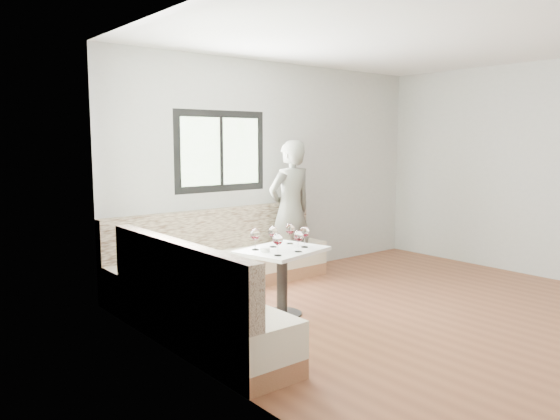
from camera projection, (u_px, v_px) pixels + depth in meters
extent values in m
cube|color=brown|center=(431.00, 316.00, 5.57)|extent=(5.00, 5.00, 0.01)
cube|color=white|center=(441.00, 33.00, 5.21)|extent=(5.00, 5.00, 0.01)
cube|color=#B7B7B2|center=(277.00, 169.00, 7.31)|extent=(5.00, 0.01, 2.80)
cube|color=#B7B7B2|center=(223.00, 196.00, 3.82)|extent=(0.01, 5.00, 2.80)
cube|color=#B7B7B2|center=(553.00, 171.00, 6.95)|extent=(0.01, 5.00, 2.80)
cube|color=black|center=(221.00, 151.00, 6.71)|extent=(1.30, 0.02, 1.00)
cube|color=black|center=(164.00, 157.00, 4.49)|extent=(0.02, 1.30, 1.00)
cube|color=#986343|center=(224.00, 282.00, 6.61)|extent=(2.90, 0.55, 0.16)
cube|color=beige|center=(224.00, 264.00, 6.58)|extent=(2.90, 0.55, 0.29)
cube|color=beige|center=(214.00, 229.00, 6.69)|extent=(2.90, 0.14, 0.50)
cube|color=#986343|center=(200.00, 336.00, 4.80)|extent=(0.55, 2.25, 0.16)
cube|color=beige|center=(199.00, 311.00, 4.77)|extent=(0.55, 2.25, 0.29)
cube|color=beige|center=(178.00, 270.00, 4.59)|extent=(0.14, 2.25, 0.50)
cube|color=#CB644E|center=(231.00, 295.00, 4.52)|extent=(0.45, 0.45, 0.13)
cylinder|color=black|center=(282.00, 313.00, 5.63)|extent=(0.41, 0.41, 0.02)
cylinder|color=black|center=(282.00, 284.00, 5.59)|extent=(0.11, 0.11, 0.65)
cube|color=white|center=(282.00, 251.00, 5.55)|extent=(0.96, 0.82, 0.04)
imported|color=#626258|center=(290.00, 210.00, 7.02)|extent=(0.66, 0.43, 1.79)
cylinder|color=white|center=(265.00, 249.00, 5.42)|extent=(0.09, 0.09, 0.04)
sphere|color=black|center=(266.00, 248.00, 5.44)|extent=(0.02, 0.02, 0.02)
sphere|color=black|center=(264.00, 248.00, 5.42)|extent=(0.02, 0.02, 0.02)
sphere|color=black|center=(266.00, 249.00, 5.41)|extent=(0.02, 0.02, 0.02)
cylinder|color=white|center=(278.00, 255.00, 5.21)|extent=(0.07, 0.07, 0.01)
cylinder|color=white|center=(278.00, 250.00, 5.21)|extent=(0.01, 0.01, 0.09)
ellipsoid|color=white|center=(278.00, 239.00, 5.19)|extent=(0.10, 0.10, 0.12)
cylinder|color=#42040A|center=(278.00, 242.00, 5.20)|extent=(0.07, 0.07, 0.02)
cylinder|color=white|center=(298.00, 252.00, 5.39)|extent=(0.07, 0.07, 0.01)
cylinder|color=white|center=(298.00, 247.00, 5.38)|extent=(0.01, 0.01, 0.09)
ellipsoid|color=white|center=(298.00, 236.00, 5.37)|extent=(0.10, 0.10, 0.12)
cylinder|color=#42040A|center=(298.00, 239.00, 5.37)|extent=(0.07, 0.07, 0.02)
cylinder|color=white|center=(304.00, 247.00, 5.62)|extent=(0.07, 0.07, 0.01)
cylinder|color=white|center=(304.00, 242.00, 5.62)|extent=(0.01, 0.01, 0.09)
ellipsoid|color=white|center=(305.00, 232.00, 5.60)|extent=(0.10, 0.10, 0.12)
cylinder|color=#42040A|center=(305.00, 235.00, 5.61)|extent=(0.07, 0.07, 0.02)
cylinder|color=white|center=(273.00, 247.00, 5.64)|extent=(0.07, 0.07, 0.01)
cylinder|color=white|center=(273.00, 242.00, 5.63)|extent=(0.01, 0.01, 0.09)
ellipsoid|color=white|center=(273.00, 232.00, 5.62)|extent=(0.10, 0.10, 0.12)
cylinder|color=#42040A|center=(273.00, 235.00, 5.62)|extent=(0.07, 0.07, 0.02)
cylinder|color=white|center=(290.00, 243.00, 5.82)|extent=(0.07, 0.07, 0.01)
cylinder|color=white|center=(290.00, 239.00, 5.81)|extent=(0.01, 0.01, 0.09)
ellipsoid|color=white|center=(290.00, 229.00, 5.80)|extent=(0.10, 0.10, 0.12)
cylinder|color=#42040A|center=(290.00, 232.00, 5.80)|extent=(0.07, 0.07, 0.02)
cylinder|color=white|center=(255.00, 250.00, 5.49)|extent=(0.07, 0.07, 0.01)
cylinder|color=white|center=(255.00, 245.00, 5.49)|extent=(0.01, 0.01, 0.09)
ellipsoid|color=white|center=(255.00, 234.00, 5.47)|extent=(0.10, 0.10, 0.12)
cylinder|color=#42040A|center=(255.00, 237.00, 5.48)|extent=(0.07, 0.07, 0.02)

